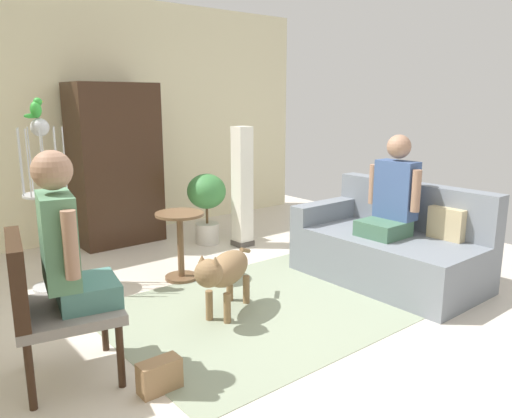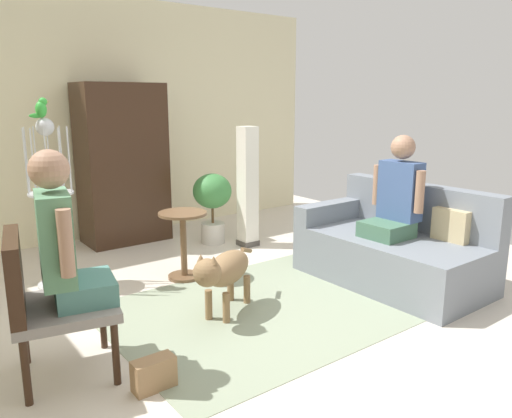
{
  "view_description": "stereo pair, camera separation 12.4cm",
  "coord_description": "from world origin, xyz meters",
  "px_view_note": "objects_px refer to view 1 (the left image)",
  "views": [
    {
      "loc": [
        -2.25,
        -2.83,
        1.66
      ],
      "look_at": [
        0.08,
        0.04,
        0.83
      ],
      "focal_mm": 34.91,
      "sensor_mm": 36.0,
      "label": 1
    },
    {
      "loc": [
        -2.15,
        -2.91,
        1.66
      ],
      "look_at": [
        0.08,
        0.04,
        0.83
      ],
      "focal_mm": 34.91,
      "sensor_mm": 36.0,
      "label": 2
    }
  ],
  "objects_px": {
    "handbag": "(160,376)",
    "armoire_cabinet": "(115,165)",
    "column_lamp": "(242,188)",
    "couch": "(390,247)",
    "dog": "(225,271)",
    "potted_plant": "(207,199)",
    "person_on_couch": "(393,195)",
    "round_end_table": "(180,240)",
    "person_on_armchair": "(66,243)",
    "armchair": "(45,298)",
    "bird_cage_stand": "(47,209)",
    "parrot": "(36,109)"
  },
  "relations": [
    {
      "from": "column_lamp",
      "to": "person_on_couch",
      "type": "bearing_deg",
      "value": -77.92
    },
    {
      "from": "couch",
      "to": "person_on_couch",
      "type": "bearing_deg",
      "value": -149.32
    },
    {
      "from": "dog",
      "to": "armoire_cabinet",
      "type": "distance_m",
      "value": 2.54
    },
    {
      "from": "parrot",
      "to": "person_on_armchair",
      "type": "bearing_deg",
      "value": -102.29
    },
    {
      "from": "round_end_table",
      "to": "armoire_cabinet",
      "type": "distance_m",
      "value": 1.65
    },
    {
      "from": "couch",
      "to": "column_lamp",
      "type": "distance_m",
      "value": 1.81
    },
    {
      "from": "armchair",
      "to": "potted_plant",
      "type": "height_order",
      "value": "armchair"
    },
    {
      "from": "person_on_couch",
      "to": "bird_cage_stand",
      "type": "xyz_separation_m",
      "value": [
        -2.49,
        1.75,
        -0.08
      ]
    },
    {
      "from": "couch",
      "to": "armchair",
      "type": "bearing_deg",
      "value": 176.39
    },
    {
      "from": "dog",
      "to": "handbag",
      "type": "height_order",
      "value": "dog"
    },
    {
      "from": "armchair",
      "to": "person_on_couch",
      "type": "xyz_separation_m",
      "value": [
        2.98,
        -0.21,
        0.27
      ]
    },
    {
      "from": "person_on_armchair",
      "to": "round_end_table",
      "type": "distance_m",
      "value": 1.78
    },
    {
      "from": "bird_cage_stand",
      "to": "dog",
      "type": "bearing_deg",
      "value": -58.67
    },
    {
      "from": "armoire_cabinet",
      "to": "handbag",
      "type": "bearing_deg",
      "value": -110.09
    },
    {
      "from": "couch",
      "to": "dog",
      "type": "distance_m",
      "value": 1.7
    },
    {
      "from": "armchair",
      "to": "couch",
      "type": "bearing_deg",
      "value": -3.61
    },
    {
      "from": "armchair",
      "to": "bird_cage_stand",
      "type": "bearing_deg",
      "value": 72.24
    },
    {
      "from": "person_on_armchair",
      "to": "bird_cage_stand",
      "type": "bearing_deg",
      "value": 77.13
    },
    {
      "from": "person_on_armchair",
      "to": "dog",
      "type": "distance_m",
      "value": 1.32
    },
    {
      "from": "person_on_armchair",
      "to": "potted_plant",
      "type": "distance_m",
      "value": 2.92
    },
    {
      "from": "person_on_couch",
      "to": "person_on_armchair",
      "type": "relative_size",
      "value": 0.98
    },
    {
      "from": "column_lamp",
      "to": "armoire_cabinet",
      "type": "relative_size",
      "value": 0.74
    },
    {
      "from": "potted_plant",
      "to": "armoire_cabinet",
      "type": "height_order",
      "value": "armoire_cabinet"
    },
    {
      "from": "column_lamp",
      "to": "handbag",
      "type": "xyz_separation_m",
      "value": [
        -2.15,
        -2.02,
        -0.58
      ]
    },
    {
      "from": "person_on_couch",
      "to": "round_end_table",
      "type": "bearing_deg",
      "value": 140.16
    },
    {
      "from": "column_lamp",
      "to": "handbag",
      "type": "distance_m",
      "value": 3.01
    },
    {
      "from": "potted_plant",
      "to": "armoire_cabinet",
      "type": "distance_m",
      "value": 1.12
    },
    {
      "from": "dog",
      "to": "column_lamp",
      "type": "relative_size",
      "value": 0.59
    },
    {
      "from": "potted_plant",
      "to": "dog",
      "type": "bearing_deg",
      "value": -119.6
    },
    {
      "from": "person_on_couch",
      "to": "parrot",
      "type": "relative_size",
      "value": 5.3
    },
    {
      "from": "armchair",
      "to": "dog",
      "type": "height_order",
      "value": "armchair"
    },
    {
      "from": "armchair",
      "to": "person_on_armchair",
      "type": "bearing_deg",
      "value": -11.71
    },
    {
      "from": "round_end_table",
      "to": "person_on_armchair",
      "type": "bearing_deg",
      "value": -142.33
    },
    {
      "from": "dog",
      "to": "armoire_cabinet",
      "type": "bearing_deg",
      "value": 84.79
    },
    {
      "from": "person_on_armchair",
      "to": "person_on_couch",
      "type": "bearing_deg",
      "value": -3.74
    },
    {
      "from": "handbag",
      "to": "armoire_cabinet",
      "type": "bearing_deg",
      "value": 69.91
    },
    {
      "from": "person_on_couch",
      "to": "round_end_table",
      "type": "relative_size",
      "value": 1.41
    },
    {
      "from": "armchair",
      "to": "armoire_cabinet",
      "type": "height_order",
      "value": "armoire_cabinet"
    },
    {
      "from": "parrot",
      "to": "potted_plant",
      "type": "bearing_deg",
      "value": 9.92
    },
    {
      "from": "dog",
      "to": "parrot",
      "type": "relative_size",
      "value": 4.7
    },
    {
      "from": "round_end_table",
      "to": "bird_cage_stand",
      "type": "bearing_deg",
      "value": 153.22
    },
    {
      "from": "bird_cage_stand",
      "to": "parrot",
      "type": "height_order",
      "value": "parrot"
    },
    {
      "from": "person_on_couch",
      "to": "potted_plant",
      "type": "relative_size",
      "value": 1.1
    },
    {
      "from": "dog",
      "to": "armoire_cabinet",
      "type": "relative_size",
      "value": 0.44
    },
    {
      "from": "couch",
      "to": "armchair",
      "type": "xyz_separation_m",
      "value": [
        -3.02,
        0.19,
        0.23
      ]
    },
    {
      "from": "armchair",
      "to": "handbag",
      "type": "xyz_separation_m",
      "value": [
        0.45,
        -0.49,
        -0.44
      ]
    },
    {
      "from": "couch",
      "to": "parrot",
      "type": "relative_size",
      "value": 9.79
    },
    {
      "from": "potted_plant",
      "to": "handbag",
      "type": "xyz_separation_m",
      "value": [
        -1.89,
        -2.35,
        -0.43
      ]
    },
    {
      "from": "person_on_armchair",
      "to": "column_lamp",
      "type": "distance_m",
      "value": 2.93
    },
    {
      "from": "person_on_armchair",
      "to": "handbag",
      "type": "height_order",
      "value": "person_on_armchair"
    }
  ]
}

